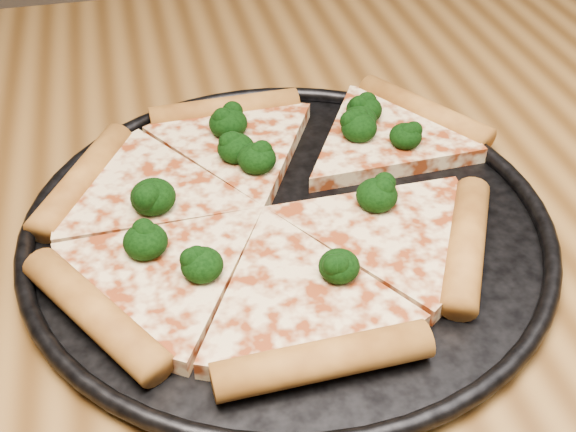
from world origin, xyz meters
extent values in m
cube|color=brown|center=(0.00, 0.00, 0.73)|extent=(1.20, 0.90, 0.04)
cube|color=brown|center=(0.54, 0.39, 0.35)|extent=(0.06, 0.06, 0.71)
cylinder|color=black|center=(-0.02, -0.02, 0.75)|extent=(0.38, 0.38, 0.01)
torus|color=black|center=(-0.02, -0.02, 0.76)|extent=(0.39, 0.39, 0.01)
cylinder|color=#C27C30|center=(0.13, 0.09, 0.77)|extent=(0.09, 0.13, 0.03)
cylinder|color=#C27C30|center=(-0.04, 0.14, 0.77)|extent=(0.13, 0.03, 0.03)
cylinder|color=#C27C30|center=(-0.16, 0.06, 0.77)|extent=(0.08, 0.13, 0.03)
cylinder|color=#C27C30|center=(-0.16, -0.09, 0.77)|extent=(0.09, 0.13, 0.03)
cylinder|color=#C27C30|center=(-0.03, -0.16, 0.77)|extent=(0.13, 0.03, 0.03)
cylinder|color=#C27C30|center=(0.10, -0.08, 0.77)|extent=(0.08, 0.13, 0.03)
ellipsoid|color=black|center=(-0.11, 0.01, 0.78)|extent=(0.03, 0.03, 0.02)
ellipsoid|color=black|center=(-0.11, 0.01, 0.78)|extent=(0.02, 0.02, 0.02)
ellipsoid|color=black|center=(-0.09, -0.07, 0.78)|extent=(0.03, 0.03, 0.02)
ellipsoid|color=black|center=(0.00, -0.09, 0.78)|extent=(0.03, 0.03, 0.02)
ellipsoid|color=black|center=(0.06, 0.07, 0.78)|extent=(0.03, 0.03, 0.02)
ellipsoid|color=black|center=(-0.03, 0.04, 0.78)|extent=(0.03, 0.03, 0.02)
ellipsoid|color=black|center=(-0.04, 0.06, 0.78)|extent=(0.03, 0.03, 0.02)
ellipsoid|color=black|center=(0.05, -0.02, 0.78)|extent=(0.03, 0.03, 0.02)
ellipsoid|color=black|center=(-0.04, 0.10, 0.78)|extent=(0.03, 0.03, 0.02)
ellipsoid|color=black|center=(0.07, 0.08, 0.78)|extent=(0.03, 0.03, 0.02)
ellipsoid|color=black|center=(-0.12, -0.04, 0.78)|extent=(0.03, 0.03, 0.02)
ellipsoid|color=black|center=(0.10, 0.05, 0.78)|extent=(0.03, 0.03, 0.02)
ellipsoid|color=black|center=(0.07, 0.09, 0.78)|extent=(0.03, 0.03, 0.02)
camera|label=1|loc=(-0.11, -0.42, 1.10)|focal=46.05mm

